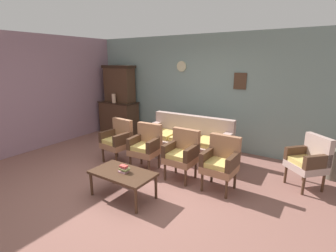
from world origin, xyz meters
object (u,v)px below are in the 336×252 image
(armchair_near_couch_end, at_px, (118,139))
(wingback_chair_by_fireplace, at_px, (309,160))
(vase_on_cabinet, at_px, (114,98))
(coffee_table, at_px, (123,175))
(floor_vase_by_wall, at_px, (334,164))
(armchair_by_doorway, at_px, (221,161))
(armchair_near_cabinet, at_px, (182,152))
(floral_couch, at_px, (187,143))
(armchair_row_middle, at_px, (146,145))
(side_cabinet, at_px, (119,117))
(book_stack_on_table, at_px, (124,169))

(armchair_near_couch_end, xyz_separation_m, wingback_chair_by_fireplace, (3.47, 0.90, 0.00))
(vase_on_cabinet, height_order, armchair_near_couch_end, vase_on_cabinet)
(armchair_near_couch_end, height_order, wingback_chair_by_fireplace, same)
(coffee_table, bearing_deg, floor_vase_by_wall, 42.56)
(armchair_by_doorway, bearing_deg, armchair_near_cabinet, -179.40)
(floral_couch, xyz_separation_m, coffee_table, (-0.03, -2.02, 0.05))
(floor_vase_by_wall, bearing_deg, armchair_row_middle, -154.22)
(side_cabinet, bearing_deg, vase_on_cabinet, -85.44)
(armchair_by_doorway, bearing_deg, side_cabinet, 157.42)
(armchair_near_couch_end, xyz_separation_m, floor_vase_by_wall, (3.85, 1.52, -0.22))
(floral_couch, relative_size, wingback_chair_by_fireplace, 2.15)
(floral_couch, distance_m, armchair_by_doorway, 1.50)
(wingback_chair_by_fireplace, height_order, coffee_table, wingback_chair_by_fireplace)
(armchair_row_middle, bearing_deg, floral_couch, 68.85)
(side_cabinet, bearing_deg, armchair_near_cabinet, -27.38)
(floral_couch, distance_m, floor_vase_by_wall, 2.79)
(side_cabinet, bearing_deg, wingback_chair_by_fireplace, -8.18)
(armchair_near_couch_end, bearing_deg, side_cabinet, 133.02)
(armchair_near_couch_end, relative_size, book_stack_on_table, 5.58)
(vase_on_cabinet, distance_m, floral_couch, 2.75)
(floral_couch, relative_size, armchair_by_doorway, 2.15)
(floor_vase_by_wall, bearing_deg, armchair_near_couch_end, -158.47)
(floral_couch, bearing_deg, armchair_by_doorway, -39.45)
(armchair_near_cabinet, xyz_separation_m, floor_vase_by_wall, (2.32, 1.48, -0.22))
(armchair_near_couch_end, xyz_separation_m, coffee_table, (1.09, -1.02, -0.12))
(floor_vase_by_wall, bearing_deg, floral_couch, -169.14)
(wingback_chair_by_fireplace, xyz_separation_m, floor_vase_by_wall, (0.38, 0.62, -0.22))
(floral_couch, bearing_deg, wingback_chair_by_fireplace, -2.22)
(wingback_chair_by_fireplace, bearing_deg, floral_couch, 177.78)
(floral_couch, distance_m, wingback_chair_by_fireplace, 2.37)
(vase_on_cabinet, distance_m, wingback_chair_by_fireplace, 5.03)
(vase_on_cabinet, distance_m, armchair_by_doorway, 4.05)
(vase_on_cabinet, xyz_separation_m, floor_vase_by_wall, (5.35, 0.08, -0.78))
(vase_on_cabinet, height_order, armchair_by_doorway, vase_on_cabinet)
(floral_couch, xyz_separation_m, wingback_chair_by_fireplace, (2.36, -0.09, 0.17))
(floral_couch, height_order, armchair_near_couch_end, same)
(armchair_near_cabinet, height_order, wingback_chair_by_fireplace, same)
(wingback_chair_by_fireplace, bearing_deg, armchair_row_middle, -162.02)
(side_cabinet, bearing_deg, armchair_by_doorway, -22.58)
(armchair_near_cabinet, bearing_deg, armchair_row_middle, -178.13)
(side_cabinet, relative_size, floor_vase_by_wall, 2.07)
(side_cabinet, distance_m, wingback_chair_by_fireplace, 5.04)
(side_cabinet, xyz_separation_m, coffee_table, (2.60, -2.64, -0.09))
(armchair_row_middle, distance_m, armchair_by_doorway, 1.53)
(armchair_by_doorway, relative_size, coffee_table, 0.90)
(armchair_near_cabinet, relative_size, armchair_by_doorway, 1.00)
(armchair_row_middle, height_order, armchair_by_doorway, same)
(wingback_chair_by_fireplace, relative_size, coffee_table, 0.90)
(armchair_near_couch_end, bearing_deg, floor_vase_by_wall, 21.53)
(armchair_near_cabinet, distance_m, armchair_by_doorway, 0.73)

